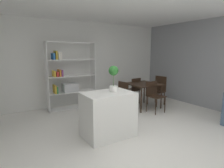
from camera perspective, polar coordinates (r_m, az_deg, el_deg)
ground_plane at (r=4.06m, az=6.50°, el=-15.96°), size 9.13×9.13×0.00m
back_partition at (r=6.39m, az=-10.67°, el=6.18°), size 6.64×0.06×2.74m
kitchen_island at (r=3.97m, az=-1.22°, el=-9.21°), size 1.03×0.72×0.93m
potted_plant_on_island at (r=3.88m, az=0.45°, el=2.46°), size 0.20×0.20×0.54m
open_bookshelf at (r=5.90m, az=-13.06°, el=1.96°), size 1.50×0.36×2.04m
dining_table at (r=5.97m, az=9.45°, el=-0.65°), size 0.93×0.91×0.78m
dining_chair_window_side at (r=6.47m, az=13.97°, el=-1.23°), size 0.49×0.48×0.95m
dining_chair_near at (r=5.64m, az=12.62°, el=-2.85°), size 0.45×0.43×0.89m
dining_chair_far at (r=6.37m, az=6.64°, el=-1.30°), size 0.46×0.48×0.89m
dining_chair_island_side at (r=5.58m, az=4.21°, el=-2.77°), size 0.46×0.47×0.89m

